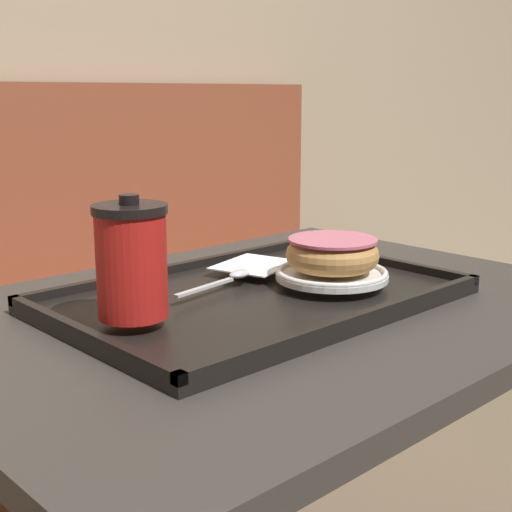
# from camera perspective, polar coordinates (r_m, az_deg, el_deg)

# --- Properties ---
(booth_bench) EXTENTS (1.80, 0.44, 1.00)m
(booth_bench) POSITION_cam_1_polar(r_m,az_deg,el_deg) (1.85, -13.65, -8.28)
(booth_bench) COLOR brown
(booth_bench) RESTS_ON ground_plane
(cafe_table) EXTENTS (0.89, 0.66, 0.70)m
(cafe_table) POSITION_cam_1_polar(r_m,az_deg,el_deg) (1.01, 0.93, -12.57)
(cafe_table) COLOR #38332D
(cafe_table) RESTS_ON ground_plane
(serving_tray) EXTENTS (0.53, 0.35, 0.02)m
(serving_tray) POSITION_cam_1_polar(r_m,az_deg,el_deg) (0.95, 0.00, -3.34)
(serving_tray) COLOR black
(serving_tray) RESTS_ON cafe_table
(napkin_paper) EXTENTS (0.14, 0.12, 0.00)m
(napkin_paper) POSITION_cam_1_polar(r_m,az_deg,el_deg) (1.05, -0.09, -0.71)
(napkin_paper) COLOR white
(napkin_paper) RESTS_ON serving_tray
(coffee_cup_front) EXTENTS (0.08, 0.08, 0.14)m
(coffee_cup_front) POSITION_cam_1_polar(r_m,az_deg,el_deg) (0.81, -9.93, -0.36)
(coffee_cup_front) COLOR red
(coffee_cup_front) RESTS_ON serving_tray
(plate_with_chocolate_donut) EXTENTS (0.15, 0.15, 0.01)m
(plate_with_chocolate_donut) POSITION_cam_1_polar(r_m,az_deg,el_deg) (0.98, 6.09, -1.45)
(plate_with_chocolate_donut) COLOR white
(plate_with_chocolate_donut) RESTS_ON serving_tray
(donut_chocolate_glazed) EXTENTS (0.13, 0.13, 0.04)m
(donut_chocolate_glazed) POSITION_cam_1_polar(r_m,az_deg,el_deg) (0.97, 6.13, 0.19)
(donut_chocolate_glazed) COLOR tan
(donut_chocolate_glazed) RESTS_ON plate_with_chocolate_donut
(spoon) EXTENTS (0.14, 0.04, 0.01)m
(spoon) POSITION_cam_1_polar(r_m,az_deg,el_deg) (0.97, -2.10, -1.74)
(spoon) COLOR silver
(spoon) RESTS_ON serving_tray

